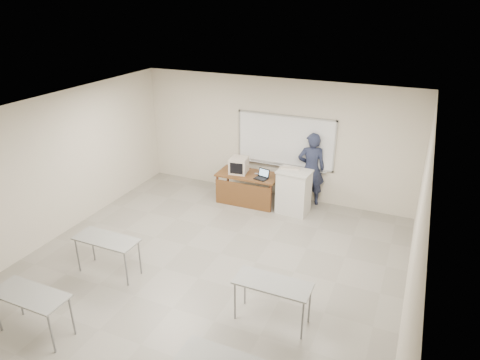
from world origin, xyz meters
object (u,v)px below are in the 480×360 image
at_px(instructor_desk, 246,183).
at_px(presenter, 311,169).
at_px(crt_monitor, 239,165).
at_px(laptop, 262,176).
at_px(whiteboard, 285,141).
at_px(mouse, 257,174).
at_px(keyboard, 290,168).
at_px(podium, 294,192).

xyz_separation_m(instructor_desk, presenter, (1.43, 0.64, 0.36)).
height_order(crt_monitor, laptop, crt_monitor).
bearing_deg(laptop, whiteboard, 82.24).
distance_m(instructor_desk, presenter, 1.61).
height_order(whiteboard, presenter, whiteboard).
bearing_deg(mouse, instructor_desk, -164.15).
bearing_deg(keyboard, presenter, 43.10).
xyz_separation_m(podium, presenter, (0.23, 0.63, 0.38)).
bearing_deg(crt_monitor, instructor_desk, -31.68).
bearing_deg(laptop, podium, 14.86).
height_order(podium, presenter, presenter).
relative_size(podium, laptop, 3.59).
bearing_deg(laptop, instructor_desk, -169.26).
relative_size(crt_monitor, laptop, 1.57).
xyz_separation_m(whiteboard, laptop, (-0.30, -0.80, -0.68)).
height_order(crt_monitor, presenter, presenter).
bearing_deg(mouse, presenter, -1.72).
xyz_separation_m(whiteboard, instructor_desk, (-0.70, -0.78, -0.93)).
bearing_deg(crt_monitor, mouse, -1.11).
bearing_deg(presenter, crt_monitor, 0.99).
relative_size(crt_monitor, mouse, 4.73).
bearing_deg(whiteboard, mouse, -128.98).
distance_m(podium, presenter, 0.77).
distance_m(whiteboard, podium, 1.32).
xyz_separation_m(whiteboard, presenter, (0.73, -0.14, -0.57)).
bearing_deg(instructor_desk, keyboard, 3.93).
distance_m(whiteboard, laptop, 1.09).
distance_m(instructor_desk, crt_monitor, 0.47).
bearing_deg(podium, crt_monitor, -179.45).
distance_m(whiteboard, crt_monitor, 1.28).
distance_m(whiteboard, instructor_desk, 1.40).
bearing_deg(mouse, laptop, -64.71).
height_order(podium, laptop, podium).
height_order(mouse, keyboard, keyboard).
distance_m(crt_monitor, keyboard, 1.31).
bearing_deg(keyboard, instructor_desk, 172.43).
relative_size(instructor_desk, mouse, 15.28).
bearing_deg(instructor_desk, mouse, 37.94).
relative_size(laptop, presenter, 0.16).
bearing_deg(keyboard, podium, -40.65).
height_order(mouse, presenter, presenter).
relative_size(instructor_desk, laptop, 5.06).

